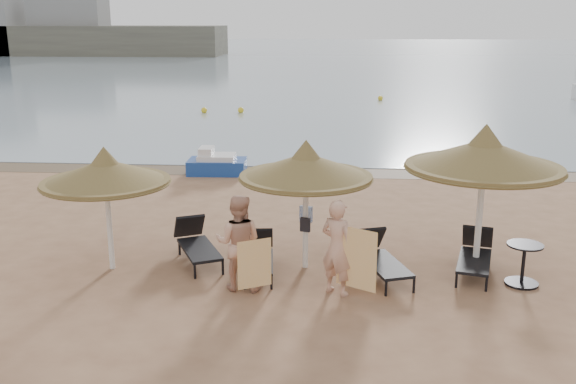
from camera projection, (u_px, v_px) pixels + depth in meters
name	position (u px, v px, depth m)	size (l,w,h in m)	color
ground	(282.00, 281.00, 12.72)	(160.00, 160.00, 0.00)	#9C7051
sea	(331.00, 55.00, 89.68)	(200.00, 140.00, 0.03)	gray
wet_sand_strip	(305.00, 172.00, 21.76)	(200.00, 1.60, 0.01)	brown
far_shore	(149.00, 34.00, 88.67)	(150.00, 54.80, 12.00)	#605C4C
palapa_left	(105.00, 172.00, 12.84)	(2.61, 2.61, 2.59)	white
palapa_center	(306.00, 167.00, 12.88)	(2.74, 2.74, 2.71)	white
palapa_right	(484.00, 155.00, 12.53)	(3.11, 3.11, 3.08)	white
lounger_far_left	(196.00, 243.00, 13.77)	(1.40, 2.00, 0.86)	black
lounger_near_left	(259.00, 255.00, 13.16)	(0.75, 1.79, 0.78)	black
lounger_near_right	(380.00, 257.00, 12.97)	(1.20, 1.99, 0.85)	black
lounger_far_right	(475.00, 254.00, 13.15)	(1.06, 1.95, 0.83)	black
side_table	(523.00, 265.00, 12.48)	(0.69, 0.69, 0.83)	black
person_left	(238.00, 235.00, 12.12)	(1.00, 0.65, 2.17)	tan
person_right	(337.00, 240.00, 11.89)	(0.98, 0.64, 2.14)	tan
towel_left	(255.00, 264.00, 11.87)	(0.60, 0.34, 0.94)	orange
towel_right	(356.00, 259.00, 11.70)	(0.73, 0.44, 1.16)	orange
bag_patterned	(306.00, 214.00, 13.33)	(0.28, 0.17, 0.34)	white
bag_dark	(305.00, 225.00, 13.03)	(0.22, 0.13, 0.29)	black
pedal_boat	(216.00, 164.00, 21.46)	(1.94, 1.19, 0.89)	navy
buoy_left	(204.00, 110.00, 35.06)	(0.33, 0.33, 0.33)	yellow
buoy_mid	(380.00, 98.00, 40.38)	(0.32, 0.32, 0.32)	yellow
buoy_extra	(241.00, 110.00, 35.11)	(0.33, 0.33, 0.33)	yellow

